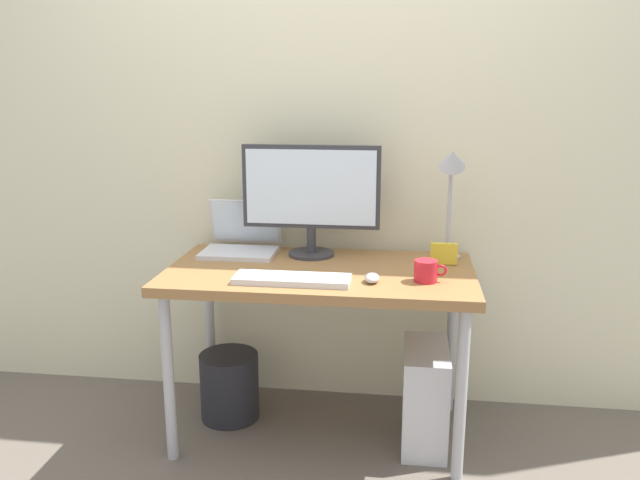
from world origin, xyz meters
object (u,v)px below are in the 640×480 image
laptop (242,239)px  desk_lamp (451,177)px  desk (320,285)px  monitor (311,193)px  computer_tower (425,396)px  photo_frame (444,254)px  coffee_mug (426,271)px  keyboard (292,279)px  mouse (372,278)px  wastebasket (230,386)px

laptop → desk_lamp: size_ratio=0.65×
desk → desk_lamp: bearing=21.3°
monitor → computer_tower: (0.51, -0.22, -0.80)m
desk → computer_tower: 0.63m
photo_frame → desk_lamp: bearing=75.5°
desk → laptop: size_ratio=3.87×
photo_frame → computer_tower: bearing=-112.1°
desk → coffee_mug: coffee_mug is taller
keyboard → mouse: bearing=7.5°
desk → mouse: bearing=-35.2°
monitor → mouse: size_ratio=6.57×
monitor → laptop: size_ratio=1.85×
desk_lamp → wastebasket: (-0.94, -0.13, -0.94)m
desk_lamp → computer_tower: desk_lamp is taller
wastebasket → keyboard: bearing=-38.8°
laptop → wastebasket: bearing=-105.0°
mouse → wastebasket: bearing=160.0°
coffee_mug → photo_frame: bearing=72.0°
desk → monitor: monitor is taller
computer_tower → desk: bearing=177.0°
monitor → keyboard: (-0.02, -0.40, -0.26)m
wastebasket → photo_frame: bearing=2.9°
monitor → photo_frame: 0.61m
laptop → mouse: size_ratio=3.56×
monitor → desk_lamp: size_ratio=1.19×
keyboard → desk: bearing=67.2°
mouse → monitor: bearing=128.6°
desk → desk_lamp: size_ratio=2.50×
desk → laptop: laptop is taller
desk → keyboard: (-0.08, -0.19, 0.08)m
desk_lamp → monitor: bearing=-179.9°
keyboard → laptop: bearing=125.7°
desk_lamp → mouse: bearing=-130.2°
monitor → desk: bearing=-72.0°
mouse → wastebasket: mouse is taller
wastebasket → laptop: bearing=75.0°
monitor → mouse: bearing=-51.4°
keyboard → mouse: size_ratio=4.89×
keyboard → mouse: mouse is taller
desk → laptop: 0.46m
keyboard → mouse: 0.30m
desk_lamp → mouse: desk_lamp is taller
desk → laptop: bearing=149.8°
coffee_mug → wastebasket: size_ratio=0.41×
desk_lamp → wastebasket: 1.33m
photo_frame → computer_tower: size_ratio=0.26×
coffee_mug → wastebasket: 1.06m
monitor → computer_tower: monitor is taller
monitor → photo_frame: size_ratio=5.37×
mouse → computer_tower: size_ratio=0.21×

